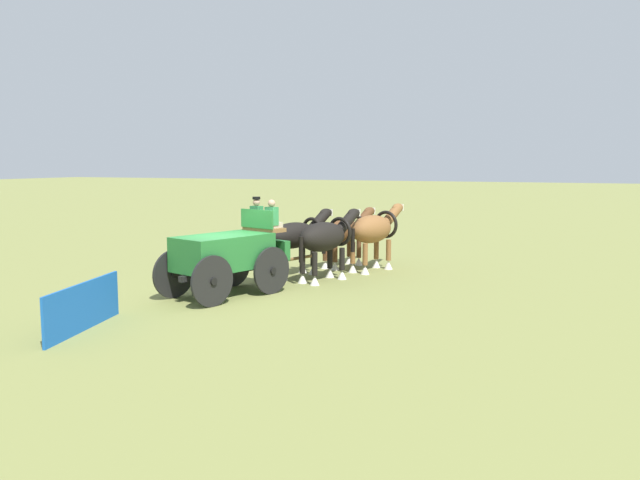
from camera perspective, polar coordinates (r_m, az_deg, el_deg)
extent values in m
plane|color=olive|center=(18.53, -8.60, -4.97)|extent=(220.00, 220.00, 0.00)
cube|color=#236B2D|center=(18.31, -8.68, -1.07)|extent=(3.08, 2.28, 0.97)
cube|color=brown|center=(19.33, -5.03, 0.98)|extent=(0.96, 1.45, 0.12)
cube|color=#236B2D|center=(19.68, -4.17, -0.84)|extent=(0.60, 1.21, 0.60)
cube|color=#236B2D|center=(19.09, -5.69, 1.90)|extent=(0.48, 1.29, 0.55)
cube|color=black|center=(18.40, -8.64, -2.87)|extent=(2.92, 1.11, 0.16)
cylinder|color=black|center=(19.74, -7.79, -2.18)|extent=(1.33, 0.51, 1.38)
cylinder|color=black|center=(19.74, -7.79, -2.18)|extent=(0.25, 0.23, 0.20)
cylinder|color=black|center=(18.52, -4.35, -2.75)|extent=(1.33, 0.51, 1.38)
cylinder|color=black|center=(18.52, -4.35, -2.75)|extent=(0.25, 0.23, 0.20)
cylinder|color=black|center=(18.40, -12.96, -2.97)|extent=(1.33, 0.51, 1.38)
cylinder|color=black|center=(18.40, -12.96, -2.97)|extent=(0.25, 0.23, 0.20)
cylinder|color=black|center=(17.07, -9.63, -3.66)|extent=(1.33, 0.51, 1.38)
cylinder|color=black|center=(17.07, -9.63, -3.66)|extent=(0.25, 0.23, 0.20)
cylinder|color=brown|center=(20.20, -2.84, -1.78)|extent=(2.50, 0.92, 0.10)
cube|color=slate|center=(19.63, -5.44, 1.48)|extent=(0.48, 0.43, 0.16)
cube|color=#338C4C|center=(19.52, -5.71, 2.25)|extent=(0.34, 0.42, 0.55)
sphere|color=tan|center=(19.50, -5.72, 3.38)|extent=(0.22, 0.22, 0.22)
cylinder|color=black|center=(19.49, -5.72, 3.76)|extent=(0.24, 0.24, 0.08)
cube|color=#BCB293|center=(19.16, -4.09, 1.35)|extent=(0.48, 0.43, 0.16)
cube|color=#338C4C|center=(19.05, -4.36, 2.15)|extent=(0.34, 0.42, 0.55)
sphere|color=tan|center=(19.02, -4.37, 3.31)|extent=(0.22, 0.22, 0.22)
ellipsoid|color=black|center=(21.20, -2.43, 0.41)|extent=(2.25, 1.48, 0.87)
cylinder|color=black|center=(21.98, -1.56, -1.26)|extent=(0.18, 0.18, 0.71)
cone|color=silver|center=(22.06, -1.56, -2.56)|extent=(0.30, 0.30, 0.31)
cylinder|color=black|center=(21.66, -0.63, -1.38)|extent=(0.18, 0.18, 0.71)
cone|color=silver|center=(21.74, -0.63, -2.70)|extent=(0.30, 0.30, 0.31)
cylinder|color=black|center=(20.95, -4.26, -1.68)|extent=(0.18, 0.18, 0.71)
cone|color=silver|center=(21.03, -4.25, -3.05)|extent=(0.30, 0.30, 0.31)
cylinder|color=black|center=(20.61, -3.33, -1.82)|extent=(0.18, 0.18, 0.71)
cone|color=silver|center=(20.70, -3.32, -3.21)|extent=(0.30, 0.30, 0.31)
cylinder|color=black|center=(22.11, -0.10, 1.71)|extent=(1.01, 0.64, 0.81)
ellipsoid|color=black|center=(22.37, 0.52, 2.43)|extent=(0.65, 0.44, 0.32)
cube|color=silver|center=(22.58, 0.99, 2.47)|extent=(0.09, 0.11, 0.24)
torus|color=black|center=(21.87, -0.74, 0.89)|extent=(0.40, 0.90, 0.90)
cylinder|color=black|center=(20.47, -4.52, -0.69)|extent=(0.14, 0.14, 0.80)
ellipsoid|color=black|center=(20.32, 0.23, 0.28)|extent=(2.13, 1.51, 0.95)
cylinder|color=black|center=(21.10, 0.89, -1.57)|extent=(0.18, 0.18, 0.73)
cone|color=silver|center=(21.18, 0.89, -2.95)|extent=(0.30, 0.30, 0.31)
cylinder|color=black|center=(20.77, 1.99, -1.71)|extent=(0.18, 0.18, 0.73)
cone|color=silver|center=(20.86, 1.98, -3.12)|extent=(0.30, 0.30, 0.31)
cylinder|color=black|center=(20.10, -1.59, -2.00)|extent=(0.18, 0.18, 0.73)
cone|color=silver|center=(20.19, -1.59, -3.45)|extent=(0.30, 0.30, 0.31)
cylinder|color=black|center=(19.76, -0.48, -2.15)|extent=(0.18, 0.18, 0.73)
cone|color=silver|center=(19.85, -0.48, -3.63)|extent=(0.30, 0.30, 0.31)
cylinder|color=black|center=(21.22, 2.41, 1.65)|extent=(1.01, 0.64, 0.81)
ellipsoid|color=black|center=(21.49, 3.03, 2.41)|extent=(0.65, 0.44, 0.32)
cube|color=silver|center=(21.71, 3.49, 2.45)|extent=(0.09, 0.11, 0.24)
torus|color=black|center=(20.97, 1.78, 0.76)|extent=(0.42, 0.96, 0.97)
cylinder|color=black|center=(19.62, -1.71, -0.85)|extent=(0.14, 0.14, 0.80)
ellipsoid|color=brown|center=(23.15, 2.02, 0.77)|extent=(2.14, 1.42, 0.84)
cylinder|color=brown|center=(23.91, 2.63, -0.70)|extent=(0.18, 0.18, 0.67)
cone|color=silver|center=(23.98, 2.62, -1.82)|extent=(0.30, 0.30, 0.29)
cylinder|color=brown|center=(23.63, 3.51, -0.79)|extent=(0.18, 0.18, 0.67)
cone|color=silver|center=(23.70, 3.50, -1.93)|extent=(0.30, 0.30, 0.29)
cylinder|color=brown|center=(22.85, 0.47, -1.05)|extent=(0.18, 0.18, 0.67)
cone|color=silver|center=(22.93, 0.47, -2.22)|extent=(0.30, 0.30, 0.29)
cylinder|color=brown|center=(22.56, 1.36, -1.15)|extent=(0.18, 0.18, 0.67)
cone|color=silver|center=(22.63, 1.35, -2.34)|extent=(0.30, 0.30, 0.29)
cylinder|color=brown|center=(24.09, 3.91, 1.92)|extent=(1.01, 0.64, 0.81)
ellipsoid|color=brown|center=(24.36, 4.45, 2.59)|extent=(0.65, 0.44, 0.32)
cube|color=silver|center=(24.59, 4.84, 2.62)|extent=(0.09, 0.11, 0.24)
torus|color=black|center=(23.83, 3.37, 1.19)|extent=(0.39, 0.87, 0.88)
cylinder|color=black|center=(22.39, 0.34, -0.21)|extent=(0.14, 0.14, 0.80)
ellipsoid|color=brown|center=(22.33, 4.61, 0.98)|extent=(2.18, 1.55, 0.98)
cylinder|color=brown|center=(23.14, 5.07, -0.78)|extent=(0.18, 0.18, 0.75)
cone|color=silver|center=(23.22, 5.06, -2.09)|extent=(0.30, 0.30, 0.32)
cylinder|color=brown|center=(22.83, 6.16, -0.90)|extent=(0.18, 0.18, 0.75)
cone|color=silver|center=(22.91, 6.15, -2.22)|extent=(0.30, 0.30, 0.32)
cylinder|color=brown|center=(22.05, 2.95, -1.15)|extent=(0.18, 0.18, 0.75)
cone|color=silver|center=(22.13, 2.94, -2.52)|extent=(0.30, 0.30, 0.32)
cylinder|color=brown|center=(21.72, 4.07, -1.28)|extent=(0.18, 0.18, 0.75)
cone|color=silver|center=(21.81, 4.06, -2.67)|extent=(0.30, 0.30, 0.32)
cylinder|color=brown|center=(23.31, 6.46, 2.21)|extent=(1.01, 0.64, 0.81)
ellipsoid|color=brown|center=(23.60, 6.98, 2.89)|extent=(0.65, 0.44, 0.32)
cube|color=silver|center=(23.83, 7.36, 2.92)|extent=(0.09, 0.11, 0.24)
torus|color=black|center=(23.04, 5.93, 1.40)|extent=(0.43, 0.99, 1.00)
cylinder|color=black|center=(21.55, 2.95, -0.03)|extent=(0.14, 0.14, 0.80)
cube|color=#1959B2|center=(15.51, -20.43, -5.62)|extent=(3.12, 0.81, 1.10)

